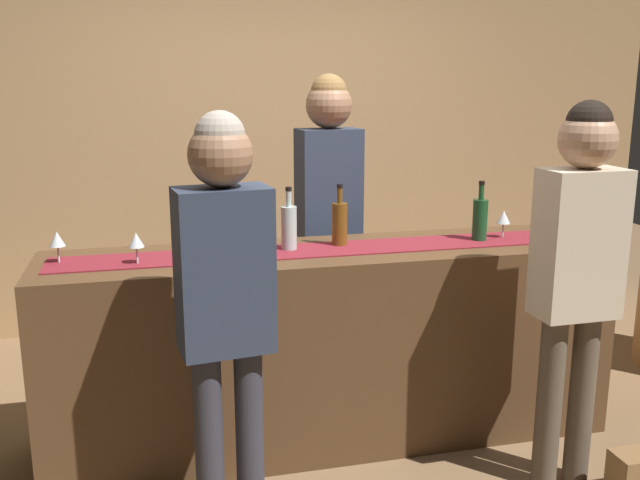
# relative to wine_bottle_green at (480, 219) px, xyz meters

# --- Properties ---
(ground_plane) EXTENTS (10.00, 10.00, 0.00)m
(ground_plane) POSITION_rel_wine_bottle_green_xyz_m (-0.76, -0.00, -1.08)
(ground_plane) COLOR brown
(back_wall) EXTENTS (6.00, 0.12, 2.90)m
(back_wall) POSITION_rel_wine_bottle_green_xyz_m (-0.76, 1.90, 0.37)
(back_wall) COLOR tan
(back_wall) RESTS_ON ground
(bar_counter) EXTENTS (2.73, 0.60, 0.97)m
(bar_counter) POSITION_rel_wine_bottle_green_xyz_m (-0.76, -0.00, -0.60)
(bar_counter) COLOR #543821
(bar_counter) RESTS_ON ground
(counter_runner_cloth) EXTENTS (2.59, 0.28, 0.01)m
(counter_runner_cloth) POSITION_rel_wine_bottle_green_xyz_m (-0.76, -0.00, -0.11)
(counter_runner_cloth) COLOR maroon
(counter_runner_cloth) RESTS_ON bar_counter
(wine_bottle_green) EXTENTS (0.07, 0.07, 0.30)m
(wine_bottle_green) POSITION_rel_wine_bottle_green_xyz_m (0.00, 0.00, 0.00)
(wine_bottle_green) COLOR #194723
(wine_bottle_green) RESTS_ON bar_counter
(wine_bottle_clear) EXTENTS (0.07, 0.07, 0.30)m
(wine_bottle_clear) POSITION_rel_wine_bottle_green_xyz_m (-0.96, 0.03, 0.00)
(wine_bottle_clear) COLOR #B2C6C1
(wine_bottle_clear) RESTS_ON bar_counter
(wine_bottle_amber) EXTENTS (0.07, 0.07, 0.30)m
(wine_bottle_amber) POSITION_rel_wine_bottle_green_xyz_m (-0.71, 0.06, 0.00)
(wine_bottle_amber) COLOR brown
(wine_bottle_amber) RESTS_ON bar_counter
(wine_glass_near_customer) EXTENTS (0.07, 0.07, 0.14)m
(wine_glass_near_customer) POSITION_rel_wine_bottle_green_xyz_m (0.14, 0.02, -0.01)
(wine_glass_near_customer) COLOR silver
(wine_glass_near_customer) RESTS_ON bar_counter
(wine_glass_mid_counter) EXTENTS (0.07, 0.07, 0.14)m
(wine_glass_mid_counter) POSITION_rel_wine_bottle_green_xyz_m (-1.66, -0.07, -0.01)
(wine_glass_mid_counter) COLOR silver
(wine_glass_mid_counter) RESTS_ON bar_counter
(wine_glass_far_end) EXTENTS (0.07, 0.07, 0.14)m
(wine_glass_far_end) POSITION_rel_wine_bottle_green_xyz_m (-1.99, 0.03, -0.01)
(wine_glass_far_end) COLOR silver
(wine_glass_far_end) RESTS_ON bar_counter
(bartender) EXTENTS (0.36, 0.25, 1.79)m
(bartender) POSITION_rel_wine_bottle_green_xyz_m (-0.63, 0.58, 0.04)
(bartender) COLOR #26262B
(bartender) RESTS_ON ground
(customer_sipping) EXTENTS (0.34, 0.24, 1.68)m
(customer_sipping) POSITION_rel_wine_bottle_green_xyz_m (0.12, -0.65, -0.04)
(customer_sipping) COLOR brown
(customer_sipping) RESTS_ON ground
(customer_browsing) EXTENTS (0.36, 0.24, 1.66)m
(customer_browsing) POSITION_rel_wine_bottle_green_xyz_m (-1.34, -0.66, -0.06)
(customer_browsing) COLOR #33333D
(customer_browsing) RESTS_ON ground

